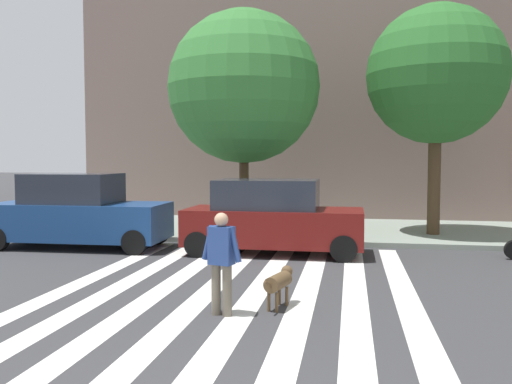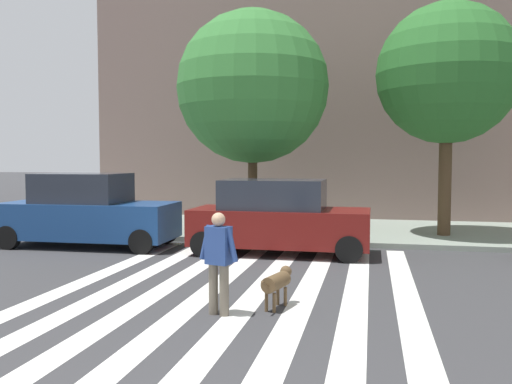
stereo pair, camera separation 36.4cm
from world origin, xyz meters
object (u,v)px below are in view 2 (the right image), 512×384
at_px(street_tree_nearest, 253,88).
at_px(dog_on_leash, 277,282).
at_px(parked_car_behind_first, 278,218).
at_px(street_tree_middle, 447,74).
at_px(pedestrian_dog_walker, 219,257).
at_px(parked_car_near_curb, 87,212).

bearing_deg(street_tree_nearest, dog_on_leash, -74.43).
relative_size(parked_car_behind_first, street_tree_middle, 0.66).
distance_m(street_tree_middle, pedestrian_dog_walker, 10.92).
bearing_deg(street_tree_middle, parked_car_near_curb, -161.20).
distance_m(street_tree_middle, dog_on_leash, 10.30).
distance_m(parked_car_near_curb, street_tree_nearest, 6.26).
xyz_separation_m(parked_car_near_curb, parked_car_behind_first, (5.49, 0.00, -0.03)).
height_order(parked_car_near_curb, dog_on_leash, parked_car_near_curb).
bearing_deg(street_tree_nearest, parked_car_behind_first, -64.71).
bearing_deg(street_tree_nearest, pedestrian_dog_walker, -81.01).
height_order(parked_car_near_curb, street_tree_nearest, street_tree_nearest).
bearing_deg(street_tree_middle, dog_on_leash, -113.66).
relative_size(street_tree_middle, dog_on_leash, 6.90).
bearing_deg(dog_on_leash, pedestrian_dog_walker, -144.84).
relative_size(parked_car_near_curb, street_tree_middle, 0.70).
bearing_deg(parked_car_near_curb, pedestrian_dog_walker, -45.54).
xyz_separation_m(parked_car_near_curb, dog_on_leash, (6.35, -5.02, -0.53)).
xyz_separation_m(parked_car_behind_first, street_tree_middle, (4.56, 3.42, 4.09)).
relative_size(parked_car_near_curb, street_tree_nearest, 0.70).
xyz_separation_m(parked_car_behind_first, dog_on_leash, (0.86, -5.02, -0.50)).
bearing_deg(street_tree_middle, pedestrian_dog_walker, -116.69).
xyz_separation_m(street_tree_middle, pedestrian_dog_walker, (-4.54, -9.04, -4.11)).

